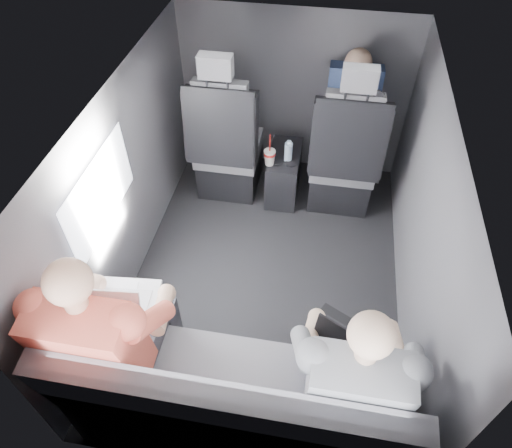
% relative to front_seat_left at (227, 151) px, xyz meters
% --- Properties ---
extents(floor, '(2.60, 2.60, 0.00)m').
position_rel_front_seat_left_xyz_m(floor, '(0.45, -0.84, -0.40)').
color(floor, black).
rests_on(floor, ground).
extents(ceiling, '(2.60, 2.60, 0.00)m').
position_rel_front_seat_left_xyz_m(ceiling, '(0.45, -0.84, 0.95)').
color(ceiling, '#B2B2AD').
rests_on(ceiling, panel_back).
extents(panel_left, '(0.02, 2.60, 1.35)m').
position_rel_front_seat_left_xyz_m(panel_left, '(-0.45, -0.84, 0.27)').
color(panel_left, '#56565B').
rests_on(panel_left, floor).
extents(panel_right, '(0.02, 2.60, 1.35)m').
position_rel_front_seat_left_xyz_m(panel_right, '(1.35, -0.84, 0.27)').
color(panel_right, '#56565B').
rests_on(panel_right, floor).
extents(panel_front, '(1.80, 0.02, 1.35)m').
position_rel_front_seat_left_xyz_m(panel_front, '(0.45, 0.46, 0.27)').
color(panel_front, '#56565B').
rests_on(panel_front, floor).
extents(panel_back, '(1.80, 0.02, 1.35)m').
position_rel_front_seat_left_xyz_m(panel_back, '(0.45, -2.14, 0.27)').
color(panel_back, '#56565B').
rests_on(panel_back, floor).
extents(side_window, '(0.02, 0.75, 0.42)m').
position_rel_front_seat_left_xyz_m(side_window, '(-0.43, -1.14, 0.50)').
color(side_window, white).
rests_on(side_window, panel_left).
extents(seatbelt, '(0.35, 0.11, 0.59)m').
position_rel_front_seat_left_xyz_m(seatbelt, '(0.90, -0.17, 0.40)').
color(seatbelt, black).
rests_on(seatbelt, front_seat_right).
extents(front_seat_left, '(0.52, 0.58, 1.26)m').
position_rel_front_seat_left_xyz_m(front_seat_left, '(0.00, 0.00, 0.00)').
color(front_seat_left, black).
rests_on(front_seat_left, floor).
extents(front_seat_right, '(0.52, 0.58, 1.26)m').
position_rel_front_seat_left_xyz_m(front_seat_right, '(0.90, 0.00, 0.00)').
color(front_seat_right, black).
rests_on(front_seat_right, floor).
extents(center_console, '(0.24, 0.48, 0.41)m').
position_rel_front_seat_left_xyz_m(center_console, '(0.45, 0.04, -0.20)').
color(center_console, black).
rests_on(center_console, floor).
extents(rear_bench, '(1.60, 0.57, 0.92)m').
position_rel_front_seat_left_xyz_m(rear_bench, '(0.45, -1.90, -0.09)').
color(rear_bench, '#5C5C61').
rests_on(rear_bench, floor).
extents(soda_cup, '(0.09, 0.09, 0.27)m').
position_rel_front_seat_left_xyz_m(soda_cup, '(0.35, -0.11, 0.07)').
color(soda_cup, white).
rests_on(soda_cup, center_console).
extents(water_bottle, '(0.06, 0.06, 0.17)m').
position_rel_front_seat_left_xyz_m(water_bottle, '(0.48, -0.04, 0.08)').
color(water_bottle, '#ADCAEB').
rests_on(water_bottle, center_console).
extents(laptop_white, '(0.38, 0.37, 0.27)m').
position_rel_front_seat_left_xyz_m(laptop_white, '(-0.20, -1.64, 0.24)').
color(laptop_white, white).
rests_on(laptop_white, passenger_rear_left).
extents(laptop_black, '(0.36, 0.39, 0.21)m').
position_rel_front_seat_left_xyz_m(laptop_black, '(0.92, -1.63, 0.23)').
color(laptop_black, black).
rests_on(laptop_black, passenger_rear_right).
extents(passenger_rear_left, '(0.54, 0.65, 1.28)m').
position_rel_front_seat_left_xyz_m(passenger_rear_left, '(-0.16, -1.81, 0.25)').
color(passenger_rear_left, '#38383E').
rests_on(passenger_rear_left, rear_bench).
extents(passenger_rear_right, '(0.50, 0.62, 1.22)m').
position_rel_front_seat_left_xyz_m(passenger_rear_right, '(0.98, -1.81, 0.23)').
color(passenger_rear_right, navy).
rests_on(passenger_rear_right, rear_bench).
extents(passenger_front_right, '(0.38, 0.38, 0.74)m').
position_rel_front_seat_left_xyz_m(passenger_front_right, '(0.90, 0.26, 0.34)').
color(passenger_front_right, navy).
rests_on(passenger_front_right, front_seat_right).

